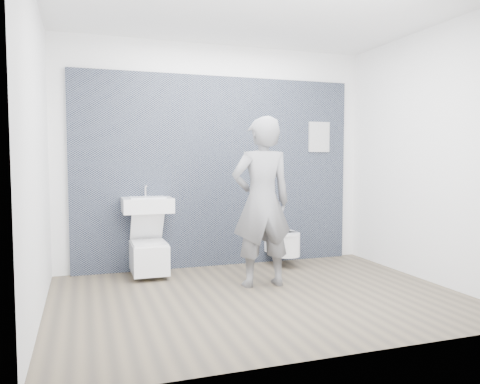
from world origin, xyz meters
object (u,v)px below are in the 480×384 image
object	(u,v)px
washbasin	(147,205)
toilet_square	(149,255)
toilet_rounded	(284,243)
visitor	(262,202)

from	to	relation	value
washbasin	toilet_square	xyz separation A→B (m)	(0.00, -0.07, -0.59)
toilet_rounded	visitor	xyz separation A→B (m)	(-0.62, -0.80, 0.61)
visitor	toilet_rounded	bearing A→B (deg)	-126.22
toilet_square	toilet_rounded	world-z (taller)	toilet_square
washbasin	toilet_rounded	world-z (taller)	washbasin
washbasin	toilet_square	bearing A→B (deg)	-90.00
toilet_square	visitor	xyz separation A→B (m)	(1.10, -0.79, 0.66)
toilet_square	washbasin	bearing A→B (deg)	90.00
toilet_rounded	visitor	bearing A→B (deg)	-127.69
toilet_square	visitor	world-z (taller)	visitor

